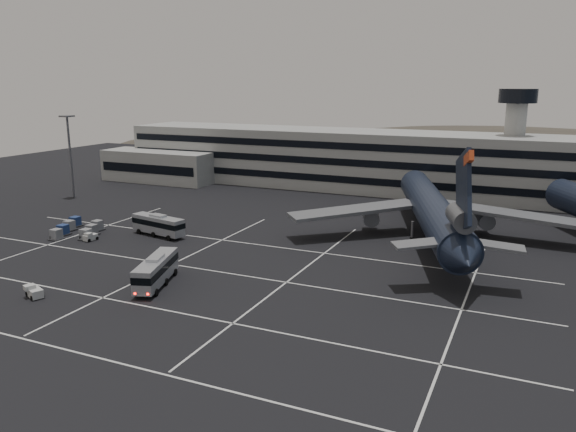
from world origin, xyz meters
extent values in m
plane|color=black|center=(0.00, 0.00, 0.00)|extent=(260.00, 260.00, 0.00)
cube|color=silver|center=(0.00, -22.00, 0.01)|extent=(90.00, 0.25, 0.01)
cube|color=silver|center=(0.00, -10.00, 0.01)|extent=(90.00, 0.25, 0.01)
cube|color=silver|center=(0.00, 4.00, 0.01)|extent=(90.00, 0.25, 0.01)
cube|color=silver|center=(0.00, 18.00, 0.01)|extent=(90.00, 0.25, 0.01)
cube|color=silver|center=(-30.00, 6.00, 0.01)|extent=(0.25, 55.00, 0.01)
cube|color=silver|center=(-6.00, 6.00, 0.01)|extent=(0.25, 55.00, 0.01)
cube|color=silver|center=(12.00, 6.00, 0.01)|extent=(0.25, 55.00, 0.01)
cube|color=silver|center=(34.00, 6.00, 0.01)|extent=(0.25, 55.00, 0.01)
cube|color=gray|center=(0.00, 72.00, 7.00)|extent=(120.00, 18.00, 14.00)
cube|color=black|center=(0.00, 62.95, 3.50)|extent=(118.00, 0.20, 1.60)
cube|color=black|center=(0.00, 62.95, 7.50)|extent=(118.00, 0.20, 1.60)
cube|color=black|center=(0.00, 62.95, 11.20)|extent=(118.00, 0.20, 1.60)
cube|color=gray|center=(-50.00, 60.00, 4.00)|extent=(30.00, 10.00, 8.00)
cylinder|color=gray|center=(35.00, 74.00, 11.00)|extent=(4.40, 4.40, 22.00)
cylinder|color=black|center=(35.00, 74.00, 22.50)|extent=(8.00, 8.00, 3.00)
ellipsoid|color=#38332B|center=(-60.00, 170.00, -10.50)|extent=(196.00, 140.00, 32.00)
ellipsoid|color=#38332B|center=(30.00, 170.00, -13.50)|extent=(252.00, 180.00, 44.00)
cylinder|color=slate|center=(-55.00, 35.00, 9.00)|extent=(0.50, 0.50, 18.00)
cube|color=slate|center=(-55.00, 35.00, 18.10)|extent=(2.40, 2.40, 0.35)
cylinder|color=black|center=(25.36, 31.67, 5.20)|extent=(20.41, 47.33, 5.60)
cone|color=black|center=(17.13, 56.54, 5.20)|extent=(6.73, 6.03, 5.60)
cone|color=black|center=(33.69, 6.51, 5.20)|extent=(6.36, 6.33, 5.04)
cube|color=black|center=(32.59, 9.83, 12.60)|extent=(3.45, 9.15, 10.97)
cube|color=#C03F19|center=(33.07, 8.41, 16.80)|extent=(1.54, 3.24, 2.24)
cylinder|color=#595B60|center=(32.44, 10.31, 9.30)|extent=(4.45, 6.54, 2.70)
cube|color=slate|center=(28.29, 9.46, 5.80)|extent=(8.09, 6.55, 0.87)
cube|color=slate|center=(36.27, 12.10, 5.80)|extent=(7.81, 4.01, 0.87)
cube|color=slate|center=(12.87, 29.64, 4.40)|extent=(20.33, 18.43, 1.75)
cylinder|color=#595B60|center=(14.77, 33.43, 2.70)|extent=(4.29, 6.07, 2.70)
cube|color=slate|center=(36.60, 37.50, 4.40)|extent=(22.31, 6.90, 1.75)
cylinder|color=#595B60|center=(32.81, 39.40, 2.70)|extent=(4.29, 6.07, 2.70)
cylinder|color=slate|center=(20.53, 46.25, 2.20)|extent=(0.44, 0.44, 3.00)
cylinder|color=black|center=(20.53, 46.25, 0.55)|extent=(0.82, 1.20, 1.10)
cylinder|color=slate|center=(22.95, 28.76, 2.20)|extent=(0.44, 0.44, 3.00)
cylinder|color=black|center=(22.95, 28.76, 0.55)|extent=(0.82, 1.20, 1.10)
cylinder|color=slate|center=(29.03, 30.77, 2.20)|extent=(0.44, 0.44, 3.00)
cylinder|color=black|center=(29.03, 30.77, 0.55)|extent=(0.82, 1.20, 1.10)
cone|color=black|center=(43.60, 57.23, 5.20)|extent=(7.05, 6.58, 5.60)
cube|color=#919398|center=(-2.76, -3.69, 2.01)|extent=(5.67, 11.03, 2.95)
cube|color=black|center=(-2.76, -3.69, 2.37)|extent=(5.75, 11.11, 0.93)
cube|color=#919398|center=(-2.76, -3.69, 3.66)|extent=(2.40, 3.29, 0.34)
cylinder|color=black|center=(-2.76, -7.66, 0.47)|extent=(0.59, 0.99, 0.94)
cylinder|color=black|center=(-0.43, -6.90, 0.47)|extent=(0.59, 0.99, 0.94)
cylinder|color=black|center=(-3.93, -4.07, 0.47)|extent=(0.59, 0.99, 0.94)
cylinder|color=black|center=(-1.60, -3.31, 0.47)|extent=(0.59, 0.99, 0.94)
cylinder|color=black|center=(-5.10, -0.47, 0.47)|extent=(0.59, 0.99, 0.94)
cylinder|color=black|center=(-2.76, 0.29, 0.47)|extent=(0.59, 0.99, 0.94)
cube|color=#FF0C05|center=(-1.84, -9.09, 0.88)|extent=(0.26, 0.15, 0.22)
cube|color=#FF0C05|center=(-0.34, -8.60, 0.88)|extent=(0.26, 0.15, 0.22)
cube|color=#919398|center=(-17.14, 15.87, 1.94)|extent=(10.65, 4.28, 2.83)
cube|color=black|center=(-17.14, 15.87, 2.28)|extent=(10.72, 4.35, 0.90)
cube|color=#919398|center=(-17.14, 15.87, 3.52)|extent=(3.07, 2.02, 0.33)
cylinder|color=black|center=(-13.79, 14.02, 0.45)|extent=(0.95, 0.47, 0.91)
cylinder|color=black|center=(-13.35, 16.34, 0.45)|extent=(0.95, 0.47, 0.91)
cylinder|color=black|center=(-17.36, 14.71, 0.45)|extent=(0.95, 0.47, 0.91)
cylinder|color=black|center=(-16.92, 17.03, 0.45)|extent=(0.95, 0.47, 0.91)
cylinder|color=black|center=(-20.93, 15.40, 0.45)|extent=(0.95, 0.47, 0.91)
cylinder|color=black|center=(-20.49, 17.71, 0.45)|extent=(0.95, 0.47, 0.91)
cube|color=beige|center=(-25.55, 8.83, 0.56)|extent=(1.45, 2.34, 0.91)
cube|color=beige|center=(-25.60, 8.32, 1.16)|extent=(1.21, 1.03, 0.51)
cylinder|color=black|center=(-26.19, 8.08, 0.28)|extent=(0.28, 0.59, 0.57)
cylinder|color=black|center=(-25.08, 7.96, 0.28)|extent=(0.28, 0.59, 0.57)
cylinder|color=black|center=(-26.01, 9.69, 0.28)|extent=(0.28, 0.59, 0.57)
cylinder|color=black|center=(-24.91, 9.57, 0.28)|extent=(0.28, 0.59, 0.57)
cube|color=beige|center=(-13.58, -13.22, 0.62)|extent=(2.81, 2.24, 1.01)
cube|color=beige|center=(-13.07, -13.45, 1.29)|extent=(1.43, 1.54, 0.56)
cylinder|color=black|center=(-13.01, -14.15, 0.32)|extent=(0.68, 0.48, 0.63)
cylinder|color=black|center=(-12.51, -13.02, 0.32)|extent=(0.68, 0.48, 0.63)
cylinder|color=black|center=(-14.65, -13.43, 0.32)|extent=(0.68, 0.48, 0.63)
cylinder|color=black|center=(-14.15, -12.29, 0.32)|extent=(0.68, 0.48, 0.63)
cube|color=#2D2D30|center=(-31.03, 6.92, 0.16)|extent=(2.58, 2.73, 0.18)
cylinder|color=black|center=(-31.03, 6.92, 0.10)|extent=(0.10, 0.19, 0.19)
cube|color=gray|center=(-31.03, 6.92, 1.02)|extent=(2.01, 2.01, 1.56)
cube|color=#2D2D30|center=(-26.61, 8.98, 0.16)|extent=(2.58, 2.73, 0.18)
cylinder|color=black|center=(-26.61, 8.98, 0.10)|extent=(0.10, 0.19, 0.19)
cube|color=gray|center=(-26.61, 8.98, 1.02)|extent=(2.01, 2.01, 1.56)
cube|color=#2D2D30|center=(-32.26, 9.57, 0.16)|extent=(2.58, 2.73, 0.18)
cylinder|color=black|center=(-32.26, 9.57, 0.10)|extent=(0.10, 0.19, 0.19)
cube|color=navy|center=(-32.26, 9.57, 1.02)|extent=(2.01, 2.01, 1.56)
cube|color=#2D2D30|center=(-27.85, 11.63, 0.16)|extent=(2.58, 2.73, 0.18)
cylinder|color=black|center=(-27.85, 11.63, 0.10)|extent=(0.10, 0.19, 0.19)
cube|color=gray|center=(-27.85, 11.63, 1.02)|extent=(2.01, 2.01, 1.56)
cube|color=#2D2D30|center=(-33.50, 12.22, 0.16)|extent=(2.58, 2.73, 0.18)
cylinder|color=black|center=(-33.50, 12.22, 0.10)|extent=(0.10, 0.19, 0.19)
cube|color=gray|center=(-33.50, 12.22, 1.02)|extent=(2.01, 2.01, 1.56)
cube|color=#2D2D30|center=(-29.08, 14.28, 0.16)|extent=(2.58, 2.73, 0.18)
cylinder|color=black|center=(-29.08, 14.28, 0.10)|extent=(0.10, 0.19, 0.19)
cube|color=gray|center=(-29.08, 14.28, 1.02)|extent=(2.01, 2.01, 1.56)
cube|color=#2D2D30|center=(-34.73, 14.87, 0.16)|extent=(2.58, 2.73, 0.18)
cylinder|color=black|center=(-34.73, 14.87, 0.10)|extent=(0.10, 0.19, 0.19)
cube|color=navy|center=(-34.73, 14.87, 1.02)|extent=(2.01, 2.01, 1.56)
camera|label=1|loc=(40.49, -58.71, 25.31)|focal=35.00mm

